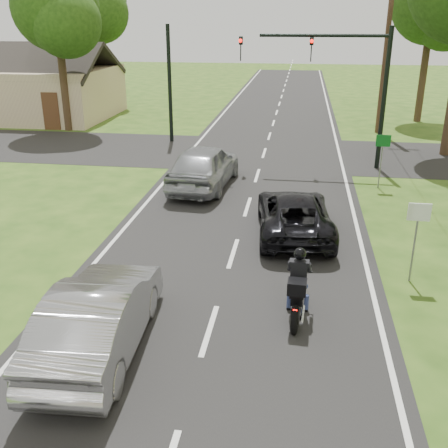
{
  "coord_description": "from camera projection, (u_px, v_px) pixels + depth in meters",
  "views": [
    {
      "loc": [
        1.72,
        -9.55,
        6.33
      ],
      "look_at": [
        -0.12,
        3.0,
        1.3
      ],
      "focal_mm": 42.0,
      "sensor_mm": 36.0,
      "label": 1
    }
  ],
  "objects": [
    {
      "name": "tree_left_far",
      "position": [
        92.0,
        5.0,
        37.93
      ],
      "size": [
        5.76,
        5.58,
        10.14
      ],
      "color": "#332316",
      "rests_on": "ground"
    },
    {
      "name": "ground",
      "position": [
        209.0,
        330.0,
        11.35
      ],
      "size": [
        140.0,
        140.0,
        0.0
      ],
      "primitive_type": "plane",
      "color": "#284914",
      "rests_on": "ground"
    },
    {
      "name": "silver_suv",
      "position": [
        204.0,
        166.0,
        20.59
      ],
      "size": [
        2.43,
        5.21,
        1.73
      ],
      "primitive_type": "imported",
      "rotation": [
        0.0,
        0.0,
        3.06
      ],
      "color": "#94989C",
      "rests_on": "road"
    },
    {
      "name": "sign_green",
      "position": [
        382.0,
        148.0,
        20.2
      ],
      "size": [
        0.55,
        0.07,
        2.12
      ],
      "color": "slate",
      "rests_on": "ground"
    },
    {
      "name": "signal_pole_far",
      "position": [
        170.0,
        85.0,
        27.5
      ],
      "size": [
        0.2,
        0.2,
        6.0
      ],
      "primitive_type": "cylinder",
      "color": "black",
      "rests_on": "ground"
    },
    {
      "name": "motorcycle_rider",
      "position": [
        298.0,
        291.0,
        11.6
      ],
      "size": [
        0.56,
        1.98,
        1.7
      ],
      "rotation": [
        0.0,
        0.0,
        -0.06
      ],
      "color": "black",
      "rests_on": "ground"
    },
    {
      "name": "house",
      "position": [
        34.0,
        90.0,
        34.92
      ],
      "size": [
        10.2,
        8.0,
        4.84
      ],
      "color": "tan",
      "rests_on": "ground"
    },
    {
      "name": "tree_left_near",
      "position": [
        59.0,
        13.0,
        28.71
      ],
      "size": [
        5.12,
        4.96,
        9.22
      ],
      "color": "#332316",
      "rests_on": "ground"
    },
    {
      "name": "traffic_signal",
      "position": [
        342.0,
        72.0,
        22.25
      ],
      "size": [
        6.38,
        0.44,
        6.0
      ],
      "color": "black",
      "rests_on": "ground"
    },
    {
      "name": "cross_road",
      "position": [
        264.0,
        153.0,
        26.06
      ],
      "size": [
        60.0,
        7.0,
        0.01
      ],
      "primitive_type": "cube",
      "color": "black",
      "rests_on": "ground"
    },
    {
      "name": "utility_pole_far",
      "position": [
        387.0,
        41.0,
        28.87
      ],
      "size": [
        1.6,
        0.28,
        10.0
      ],
      "color": "#4E3223",
      "rests_on": "ground"
    },
    {
      "name": "tree_row_e",
      "position": [
        438.0,
        8.0,
        31.26
      ],
      "size": [
        5.28,
        5.12,
        9.61
      ],
      "color": "#332316",
      "rests_on": "ground"
    },
    {
      "name": "silver_sedan",
      "position": [
        99.0,
        317.0,
        10.42
      ],
      "size": [
        1.85,
        4.7,
        1.52
      ],
      "primitive_type": "imported",
      "rotation": [
        0.0,
        0.0,
        3.19
      ],
      "color": "#A0A0A4",
      "rests_on": "road"
    },
    {
      "name": "dark_suv",
      "position": [
        294.0,
        214.0,
        16.16
      ],
      "size": [
        2.62,
        4.89,
        1.31
      ],
      "primitive_type": "imported",
      "rotation": [
        0.0,
        0.0,
        3.24
      ],
      "color": "black",
      "rests_on": "road"
    },
    {
      "name": "road",
      "position": [
        253.0,
        190.0,
        20.54
      ],
      "size": [
        8.0,
        100.0,
        0.01
      ],
      "primitive_type": "cube",
      "color": "black",
      "rests_on": "ground"
    },
    {
      "name": "sign_white",
      "position": [
        418.0,
        224.0,
        12.87
      ],
      "size": [
        0.55,
        0.07,
        2.12
      ],
      "color": "slate",
      "rests_on": "ground"
    }
  ]
}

